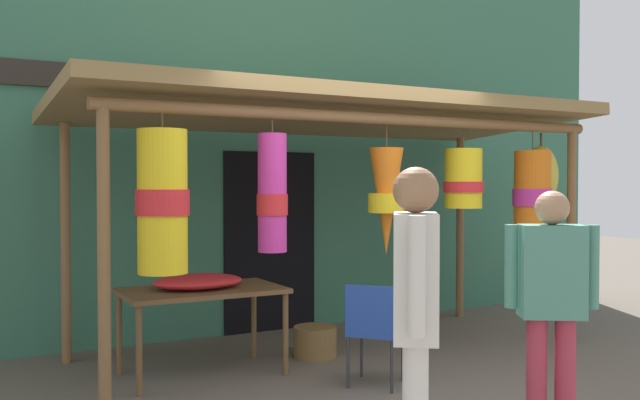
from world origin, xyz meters
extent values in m
plane|color=#60564C|center=(0.00, 0.00, 0.00)|extent=(30.00, 30.00, 0.00)
cube|color=#387056|center=(0.00, 2.48, 2.17)|extent=(10.39, 0.25, 4.34)
cube|color=#2D2823|center=(0.00, 2.33, 2.69)|extent=(9.36, 0.04, 0.24)
cube|color=black|center=(0.26, 2.34, 1.00)|extent=(1.10, 0.03, 2.00)
cylinder|color=brown|center=(-1.97, 0.25, 1.10)|extent=(0.09, 0.09, 2.21)
cylinder|color=brown|center=(2.67, 0.25, 1.10)|extent=(0.09, 0.09, 2.21)
cylinder|color=brown|center=(-1.97, 1.98, 1.10)|extent=(0.09, 0.09, 2.21)
cylinder|color=brown|center=(2.67, 1.98, 1.10)|extent=(0.09, 0.09, 2.21)
cylinder|color=brown|center=(0.35, 0.25, 2.21)|extent=(4.84, 0.10, 0.10)
cylinder|color=brown|center=(0.35, 1.98, 2.36)|extent=(4.84, 0.10, 0.10)
cube|color=olive|center=(0.35, 1.11, 2.33)|extent=(5.14, 2.23, 0.27)
cylinder|color=brown|center=(-1.56, 0.22, 2.10)|extent=(0.01, 0.01, 0.11)
cylinder|color=yellow|center=(-1.56, 0.22, 1.52)|extent=(0.36, 0.36, 1.04)
cylinder|color=red|center=(-1.56, 0.22, 1.52)|extent=(0.39, 0.39, 0.19)
cylinder|color=brown|center=(-0.67, 0.27, 2.10)|extent=(0.01, 0.01, 0.11)
cylinder|color=#D13399|center=(-0.67, 0.27, 1.58)|extent=(0.23, 0.23, 0.93)
cylinder|color=red|center=(-0.67, 0.27, 1.49)|extent=(0.25, 0.25, 0.17)
cylinder|color=brown|center=(0.44, 0.30, 2.06)|extent=(0.01, 0.01, 0.20)
cone|color=orange|center=(0.44, 0.30, 1.49)|extent=(0.30, 0.30, 0.93)
cylinder|color=yellow|center=(0.44, 0.30, 1.48)|extent=(0.32, 0.32, 0.17)
cylinder|color=brown|center=(1.33, 0.35, 2.07)|extent=(0.01, 0.01, 0.18)
cylinder|color=yellow|center=(1.33, 0.35, 1.70)|extent=(0.35, 0.35, 0.56)
cylinder|color=red|center=(1.33, 0.35, 1.62)|extent=(0.37, 0.37, 0.10)
cylinder|color=brown|center=(2.14, 0.27, 2.06)|extent=(0.01, 0.01, 0.18)
cylinder|color=orange|center=(2.14, 0.27, 1.50)|extent=(0.35, 0.35, 0.95)
cylinder|color=#D13399|center=(2.14, 0.27, 1.51)|extent=(0.38, 0.38, 0.17)
cylinder|color=#4C3D23|center=(2.32, 0.33, 2.09)|extent=(0.02, 0.02, 0.13)
ellipsoid|color=gold|center=(2.32, 0.33, 1.73)|extent=(0.37, 0.32, 0.60)
cube|color=brown|center=(-1.00, 1.00, 0.73)|extent=(1.36, 0.79, 0.04)
cylinder|color=brown|center=(-1.63, 0.65, 0.35)|extent=(0.05, 0.05, 0.71)
cylinder|color=brown|center=(-0.37, 0.65, 0.35)|extent=(0.05, 0.05, 0.71)
cylinder|color=brown|center=(-1.63, 1.34, 0.35)|extent=(0.05, 0.05, 0.71)
cylinder|color=brown|center=(-0.37, 1.34, 0.35)|extent=(0.05, 0.05, 0.71)
ellipsoid|color=red|center=(-1.03, 1.01, 0.81)|extent=(0.78, 0.54, 0.12)
ellipsoid|color=#D13399|center=(-0.91, 0.95, 0.82)|extent=(0.35, 0.27, 0.09)
cube|color=#2347A8|center=(0.16, 0.03, 0.44)|extent=(0.56, 0.56, 0.04)
cube|color=#2347A8|center=(0.02, -0.08, 0.64)|extent=(0.29, 0.33, 0.40)
cylinder|color=#333338|center=(0.41, 0.02, 0.22)|extent=(0.03, 0.03, 0.44)
cylinder|color=#333338|center=(0.18, 0.29, 0.22)|extent=(0.03, 0.03, 0.44)
cylinder|color=#333338|center=(0.14, -0.22, 0.22)|extent=(0.03, 0.03, 0.44)
cylinder|color=#333338|center=(-0.10, 0.05, 0.22)|extent=(0.03, 0.03, 0.44)
cylinder|color=brown|center=(0.14, 1.06, 0.15)|extent=(0.41, 0.41, 0.29)
cube|color=silver|center=(-0.83, -1.83, 1.18)|extent=(0.41, 0.45, 0.64)
cylinder|color=silver|center=(-0.98, -2.04, 1.21)|extent=(0.08, 0.08, 0.58)
cylinder|color=silver|center=(-0.68, -1.62, 1.21)|extent=(0.08, 0.08, 0.58)
sphere|color=#9E704C|center=(-0.83, -1.83, 1.62)|extent=(0.24, 0.24, 0.24)
cylinder|color=#B23347|center=(0.55, -1.57, 0.40)|extent=(0.13, 0.13, 0.79)
cylinder|color=#B23347|center=(0.40, -1.47, 0.40)|extent=(0.13, 0.13, 0.79)
cube|color=#4C8E7A|center=(0.47, -1.52, 1.09)|extent=(0.46, 0.40, 0.60)
cylinder|color=#4C8E7A|center=(0.69, -1.66, 1.12)|extent=(0.08, 0.08, 0.54)
cylinder|color=#4C8E7A|center=(0.26, -1.39, 1.12)|extent=(0.08, 0.08, 0.54)
sphere|color=tan|center=(0.47, -1.52, 1.50)|extent=(0.22, 0.22, 0.22)
camera|label=1|loc=(-2.94, -4.68, 1.66)|focal=38.75mm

